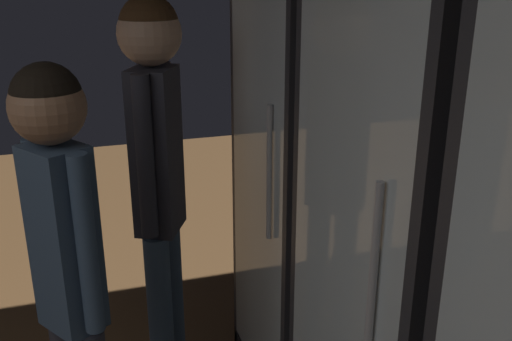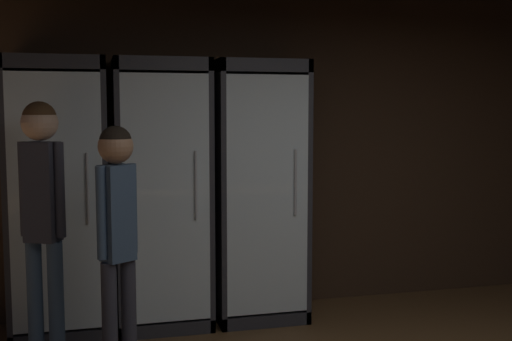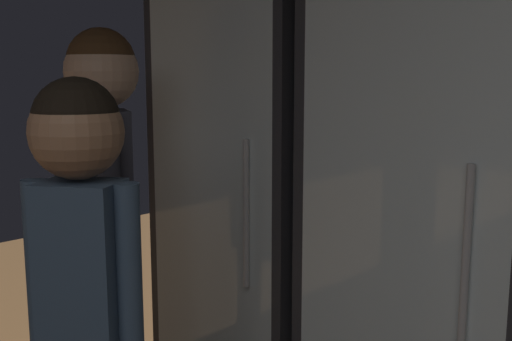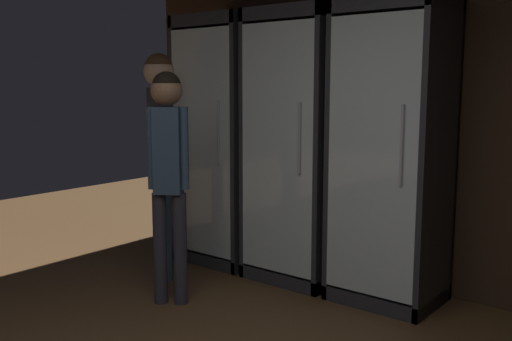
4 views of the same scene
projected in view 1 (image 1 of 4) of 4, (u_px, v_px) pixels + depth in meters
The scene contains 4 objects.
cooler_far_left at pixel (333, 178), 2.36m from camera, with size 0.71×0.61×2.06m.
cooler_left at pixel (443, 265), 1.68m from camera, with size 0.71×0.61×2.06m.
shopper_near at pixel (66, 255), 1.71m from camera, with size 0.24×0.22×1.59m.
shopper_far at pixel (157, 163), 2.18m from camera, with size 0.29×0.23×1.73m.
Camera 1 is at (0.04, 1.78, 1.83)m, focal length 40.45 mm.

